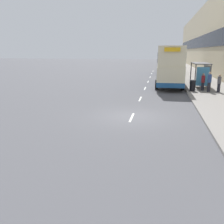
# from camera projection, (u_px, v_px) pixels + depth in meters

# --- Properties ---
(ground_plane) EXTENTS (220.00, 220.00, 0.00)m
(ground_plane) POSITION_uv_depth(u_px,v_px,m) (132.00, 117.00, 14.89)
(ground_plane) COLOR #515156
(pavement) EXTENTS (5.00, 93.00, 0.14)m
(pavement) POSITION_uv_depth(u_px,v_px,m) (186.00, 70.00, 50.36)
(pavement) COLOR gray
(pavement) RESTS_ON ground_plane
(terrace_facade) EXTENTS (3.10, 93.00, 12.41)m
(terrace_facade) POSITION_uv_depth(u_px,v_px,m) (210.00, 38.00, 48.16)
(terrace_facade) COLOR #C6B793
(terrace_facade) RESTS_ON ground_plane
(lane_mark_0) EXTENTS (0.12, 2.00, 0.01)m
(lane_mark_0) POSITION_uv_depth(u_px,v_px,m) (132.00, 118.00, 14.67)
(lane_mark_0) COLOR silver
(lane_mark_0) RESTS_ON ground_plane
(lane_mark_1) EXTENTS (0.12, 2.00, 0.01)m
(lane_mark_1) POSITION_uv_depth(u_px,v_px,m) (140.00, 99.00, 20.41)
(lane_mark_1) COLOR silver
(lane_mark_1) RESTS_ON ground_plane
(lane_mark_2) EXTENTS (0.12, 2.00, 0.01)m
(lane_mark_2) POSITION_uv_depth(u_px,v_px,m) (145.00, 88.00, 26.15)
(lane_mark_2) COLOR silver
(lane_mark_2) RESTS_ON ground_plane
(lane_mark_3) EXTENTS (0.12, 2.00, 0.01)m
(lane_mark_3) POSITION_uv_depth(u_px,v_px,m) (148.00, 82.00, 31.89)
(lane_mark_3) COLOR silver
(lane_mark_3) RESTS_ON ground_plane
(lane_mark_4) EXTENTS (0.12, 2.00, 0.01)m
(lane_mark_4) POSITION_uv_depth(u_px,v_px,m) (150.00, 77.00, 37.63)
(lane_mark_4) COLOR silver
(lane_mark_4) RESTS_ON ground_plane
(lane_mark_5) EXTENTS (0.12, 2.00, 0.01)m
(lane_mark_5) POSITION_uv_depth(u_px,v_px,m) (152.00, 74.00, 43.37)
(lane_mark_5) COLOR silver
(lane_mark_5) RESTS_ON ground_plane
(lane_mark_6) EXTENTS (0.12, 2.00, 0.01)m
(lane_mark_6) POSITION_uv_depth(u_px,v_px,m) (153.00, 71.00, 49.11)
(lane_mark_6) COLOR silver
(lane_mark_6) RESTS_ON ground_plane
(bus_shelter) EXTENTS (1.60, 4.20, 2.48)m
(bus_shelter) POSITION_uv_depth(u_px,v_px,m) (202.00, 70.00, 25.81)
(bus_shelter) COLOR #4C4C51
(bus_shelter) RESTS_ON ground_plane
(double_decker_bus_near) EXTENTS (2.85, 11.42, 4.30)m
(double_decker_bus_near) POSITION_uv_depth(u_px,v_px,m) (170.00, 65.00, 27.97)
(double_decker_bus_near) COLOR beige
(double_decker_bus_near) RESTS_ON ground_plane
(double_decker_bus_ahead) EXTENTS (2.85, 11.26, 4.30)m
(double_decker_bus_ahead) POSITION_uv_depth(u_px,v_px,m) (167.00, 60.00, 41.66)
(double_decker_bus_ahead) COLOR beige
(double_decker_bus_ahead) RESTS_ON ground_plane
(car_0) EXTENTS (1.99, 4.15, 1.67)m
(car_0) POSITION_uv_depth(u_px,v_px,m) (164.00, 63.00, 61.88)
(car_0) COLOR #B7B799
(car_0) RESTS_ON ground_plane
(pedestrian_at_shelter) EXTENTS (0.36, 0.36, 1.83)m
(pedestrian_at_shelter) POSITION_uv_depth(u_px,v_px,m) (209.00, 82.00, 22.95)
(pedestrian_at_shelter) COLOR #23232D
(pedestrian_at_shelter) RESTS_ON ground_plane
(pedestrian_1) EXTENTS (0.32, 0.32, 1.63)m
(pedestrian_1) POSITION_uv_depth(u_px,v_px,m) (219.00, 83.00, 22.75)
(pedestrian_1) COLOR #23232D
(pedestrian_1) RESTS_ON ground_plane
(pedestrian_2) EXTENTS (0.32, 0.32, 1.63)m
(pedestrian_2) POSITION_uv_depth(u_px,v_px,m) (203.00, 82.00, 23.67)
(pedestrian_2) COLOR #23232D
(pedestrian_2) RESTS_ON ground_plane
(litter_bin) EXTENTS (0.55, 0.55, 1.05)m
(litter_bin) POSITION_uv_depth(u_px,v_px,m) (193.00, 85.00, 23.46)
(litter_bin) COLOR black
(litter_bin) RESTS_ON ground_plane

